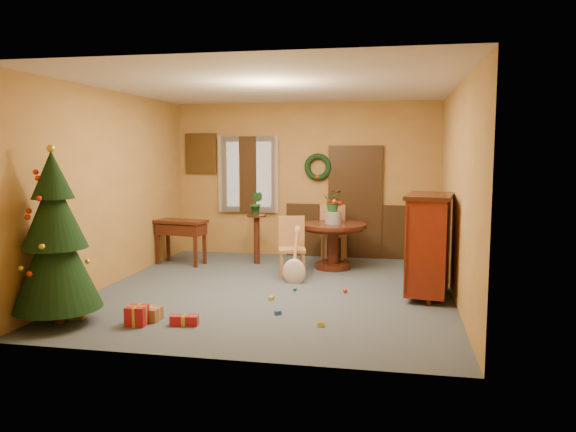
% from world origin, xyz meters
% --- Properties ---
extents(room_envelope, '(5.50, 5.50, 5.50)m').
position_xyz_m(room_envelope, '(0.21, 2.70, 1.12)').
color(room_envelope, '#3C4D58').
rests_on(room_envelope, ground).
extents(dining_table, '(1.12, 1.12, 0.77)m').
position_xyz_m(dining_table, '(0.66, 1.64, 0.54)').
color(dining_table, black).
rests_on(dining_table, floor).
extents(urn, '(0.28, 0.28, 0.21)m').
position_xyz_m(urn, '(0.66, 1.64, 0.88)').
color(urn, slate).
rests_on(urn, dining_table).
extents(centerpiece_plant, '(0.33, 0.29, 0.37)m').
position_xyz_m(centerpiece_plant, '(0.66, 1.64, 1.16)').
color(centerpiece_plant, '#1E4C23').
rests_on(centerpiece_plant, urn).
extents(chair_near, '(0.50, 0.50, 0.97)m').
position_xyz_m(chair_near, '(0.08, 0.91, 0.52)').
color(chair_near, olive).
rests_on(chair_near, floor).
extents(chair_far, '(0.48, 0.48, 1.05)m').
position_xyz_m(chair_far, '(0.60, 2.30, 0.56)').
color(chair_far, olive).
rests_on(chair_far, floor).
extents(guitar, '(0.52, 0.63, 0.82)m').
position_xyz_m(guitar, '(0.20, 0.49, 0.42)').
color(guitar, beige).
rests_on(guitar, floor).
extents(plant_stand, '(0.34, 0.34, 0.88)m').
position_xyz_m(plant_stand, '(-0.72, 1.80, 0.55)').
color(plant_stand, black).
rests_on(plant_stand, floor).
extents(stand_plant, '(0.25, 0.21, 0.41)m').
position_xyz_m(stand_plant, '(-0.72, 1.80, 1.08)').
color(stand_plant, '#19471E').
rests_on(stand_plant, plant_stand).
extents(christmas_tree, '(1.01, 1.01, 2.08)m').
position_xyz_m(christmas_tree, '(-2.15, -2.01, 0.99)').
color(christmas_tree, '#382111').
rests_on(christmas_tree, floor).
extents(writing_desk, '(0.95, 0.59, 0.79)m').
position_xyz_m(writing_desk, '(-2.02, 1.51, 0.59)').
color(writing_desk, black).
rests_on(writing_desk, floor).
extents(sideboard, '(0.74, 1.18, 1.42)m').
position_xyz_m(sideboard, '(2.15, 0.05, 0.76)').
color(sideboard, '#57130A').
rests_on(sideboard, floor).
extents(gift_a, '(0.31, 0.23, 0.16)m').
position_xyz_m(gift_a, '(-1.17, -1.70, 0.08)').
color(gift_a, brown).
rests_on(gift_a, floor).
extents(gift_b, '(0.24, 0.24, 0.23)m').
position_xyz_m(gift_b, '(-1.22, -1.90, 0.11)').
color(gift_b, maroon).
rests_on(gift_b, floor).
extents(gift_c, '(0.31, 0.25, 0.15)m').
position_xyz_m(gift_c, '(-2.10, -1.79, 0.07)').
color(gift_c, brown).
rests_on(gift_c, floor).
extents(gift_d, '(0.33, 0.17, 0.12)m').
position_xyz_m(gift_d, '(-0.68, -1.80, 0.06)').
color(gift_d, maroon).
rests_on(gift_d, floor).
extents(toy_a, '(0.09, 0.09, 0.05)m').
position_xyz_m(toy_a, '(0.30, -1.19, 0.03)').
color(toy_a, '#244C9E').
rests_on(toy_a, floor).
extents(toy_b, '(0.06, 0.06, 0.06)m').
position_xyz_m(toy_b, '(0.29, 0.01, 0.03)').
color(toy_b, '#279147').
rests_on(toy_b, floor).
extents(toy_c, '(0.08, 0.09, 0.05)m').
position_xyz_m(toy_c, '(0.07, -0.55, 0.03)').
color(toy_c, gold).
rests_on(toy_c, floor).
extents(toy_d, '(0.06, 0.06, 0.06)m').
position_xyz_m(toy_d, '(1.02, 0.03, 0.03)').
color(toy_d, red).
rests_on(toy_d, floor).
extents(toy_e, '(0.08, 0.06, 0.05)m').
position_xyz_m(toy_e, '(0.88, -1.55, 0.03)').
color(toy_e, gold).
rests_on(toy_e, floor).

